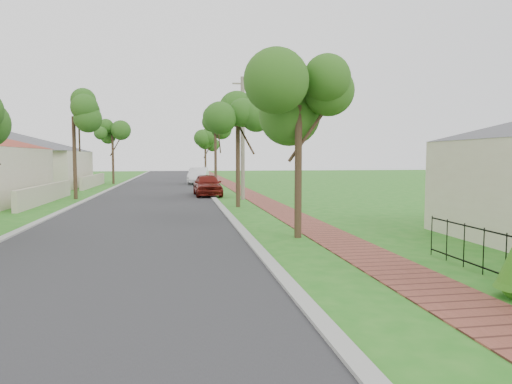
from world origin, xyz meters
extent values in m
plane|color=#24731B|center=(0.00, 0.00, 0.00)|extent=(160.00, 160.00, 0.00)
cube|color=#28282B|center=(-3.00, 20.00, 0.00)|extent=(7.00, 120.00, 0.02)
cube|color=#9E9E99|center=(0.65, 20.00, 0.00)|extent=(0.30, 120.00, 0.10)
cube|color=#9E9E99|center=(-6.65, 20.00, 0.00)|extent=(0.30, 120.00, 0.10)
cube|color=brown|center=(3.25, 20.00, 0.00)|extent=(1.50, 120.00, 0.03)
cylinder|color=black|center=(4.90, 1.33, 0.50)|extent=(0.02, 0.02, 1.00)
cylinder|color=black|center=(4.90, 2.00, 0.50)|extent=(0.02, 0.02, 1.00)
cylinder|color=black|center=(4.90, 2.67, 0.50)|extent=(0.02, 0.02, 1.00)
cylinder|color=black|center=(4.90, 3.33, 0.50)|extent=(0.02, 0.02, 1.00)
cylinder|color=black|center=(4.90, 4.00, 0.50)|extent=(0.02, 0.02, 1.00)
cylinder|color=#382619|center=(1.50, 16.00, 2.27)|extent=(0.22, 0.22, 4.55)
sphere|color=#1F5015|center=(1.50, 16.00, 4.68)|extent=(1.70, 1.70, 1.70)
cylinder|color=#382619|center=(1.50, 30.00, 2.45)|extent=(0.22, 0.22, 4.90)
sphere|color=#1F5015|center=(1.50, 30.00, 5.04)|extent=(1.70, 1.70, 1.70)
cylinder|color=#382619|center=(1.50, 44.00, 2.10)|extent=(0.22, 0.22, 4.20)
sphere|color=#1F5015|center=(1.50, 44.00, 4.32)|extent=(1.70, 1.70, 1.70)
cylinder|color=#382619|center=(-7.50, 22.00, 2.45)|extent=(0.22, 0.22, 4.90)
sphere|color=#1F5015|center=(-7.50, 22.00, 5.04)|extent=(1.70, 1.70, 1.70)
cylinder|color=#382619|center=(-7.50, 38.00, 2.27)|extent=(0.22, 0.22, 4.55)
sphere|color=#1F5015|center=(-7.50, 38.00, 4.68)|extent=(1.70, 1.70, 1.70)
cube|color=#BFB299|center=(-8.60, 20.00, 0.50)|extent=(0.25, 10.00, 1.00)
cube|color=beige|center=(-15.00, 34.00, 1.50)|extent=(11.00, 10.00, 3.00)
pyramid|color=#4C4C51|center=(-15.00, 34.00, 3.80)|extent=(15.56, 15.56, 1.60)
cube|color=#BFB299|center=(-8.60, 34.00, 0.50)|extent=(0.25, 10.00, 1.00)
imported|color=maroon|center=(0.40, 22.90, 0.71)|extent=(1.82, 4.22, 1.42)
imported|color=white|center=(0.40, 36.37, 0.77)|extent=(2.25, 4.87, 1.55)
cylinder|color=#382619|center=(2.20, 7.00, 2.02)|extent=(0.22, 0.22, 4.04)
sphere|color=#31631C|center=(2.20, 7.00, 4.16)|extent=(2.01, 2.01, 2.01)
cylinder|color=gray|center=(2.30, 20.00, 3.57)|extent=(0.24, 0.24, 7.14)
cube|color=gray|center=(2.30, 20.00, 6.74)|extent=(1.20, 0.08, 0.08)
camera|label=1|loc=(-1.40, -6.53, 2.46)|focal=32.00mm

